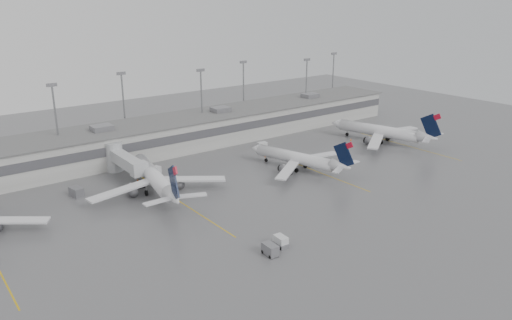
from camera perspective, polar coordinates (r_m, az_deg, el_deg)
ground at (r=94.74m, az=7.87°, el=-6.73°), size 260.00×260.00×0.00m
terminal at (r=137.79m, az=-9.26°, el=3.04°), size 152.00×17.00×9.45m
light_masts at (r=141.01m, az=-10.53°, el=6.60°), size 142.40×8.00×20.60m
jet_bridge_right at (r=118.99m, az=-15.14°, el=0.04°), size 4.00×17.20×7.00m
stand_markings at (r=111.51m, az=-0.83°, el=-2.63°), size 105.25×40.00×0.01m
jet_mid_left at (r=106.91m, az=-11.41°, el=-2.05°), size 28.87×32.66×10.66m
jet_mid_right at (r=119.44m, az=4.99°, el=0.20°), size 24.84×28.21×9.33m
jet_far_right at (r=146.05m, az=14.32°, el=3.21°), size 28.26×32.09×10.59m
baggage_tug at (r=84.23m, az=2.84°, el=-9.37°), size 1.99×2.95×1.84m
baggage_cart at (r=81.49m, az=1.63°, el=-10.16°), size 1.80×2.97×1.86m
gse_uld_b at (r=119.04m, az=-11.47°, el=-1.19°), size 2.85×2.24×1.78m
gse_uld_c at (r=136.37m, az=0.72°, el=1.68°), size 2.74×2.05×1.77m
gse_loader at (r=110.41m, az=-19.83°, el=-3.45°), size 2.51×3.45×1.96m
cone_b at (r=115.32m, az=-13.36°, el=-2.26°), size 0.42×0.42×0.67m
cone_c at (r=129.38m, az=1.06°, el=0.51°), size 0.43×0.43×0.68m
cone_d at (r=146.66m, az=10.79°, el=2.32°), size 0.42×0.42×0.66m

